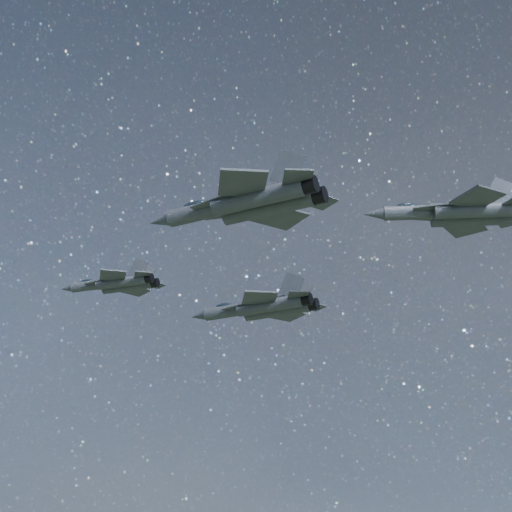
% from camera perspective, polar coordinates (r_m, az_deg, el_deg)
% --- Properties ---
extents(jet_lead, '(15.70, 11.11, 3.98)m').
position_cam_1_polar(jet_lead, '(101.30, -11.08, -2.17)').
color(jet_lead, '#32373F').
extents(jet_left, '(20.18, 14.17, 5.09)m').
position_cam_1_polar(jet_left, '(98.37, 0.59, -4.12)').
color(jet_left, '#32373F').
extents(jet_right, '(20.10, 14.11, 5.07)m').
position_cam_1_polar(jet_right, '(69.57, -0.59, 4.28)').
color(jet_right, '#32373F').
extents(jet_slot, '(18.98, 12.79, 4.78)m').
position_cam_1_polar(jet_slot, '(84.29, 15.96, 3.34)').
color(jet_slot, '#32373F').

